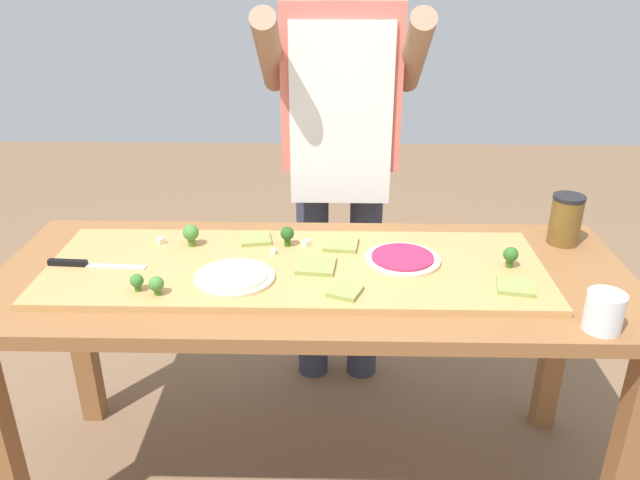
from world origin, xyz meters
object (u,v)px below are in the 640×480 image
Objects in this scene: pizza_whole_cheese_artichoke at (235,277)px; pizza_slice_near_left at (255,239)px; broccoli_floret_front_mid at (156,284)px; sauce_jar at (566,220)px; cook_center at (340,137)px; pizza_slice_far_left at (316,266)px; cheese_crumble_a at (161,241)px; pizza_whole_beet_magenta at (402,259)px; broccoli_floret_center_right at (510,255)px; pizza_slice_center at (345,291)px; pizza_slice_near_right at (341,244)px; flour_cup at (604,314)px; chefs_knife at (83,264)px; broccoli_floret_front_left at (287,234)px; cheese_crumble_b at (274,251)px; broccoli_floret_front_right at (191,233)px; prep_table at (314,304)px; broccoli_floret_back_left at (137,281)px; pizza_slice_far_right at (515,286)px.

pizza_slice_near_left is (0.03, 0.25, -0.00)m from pizza_whole_cheese_artichoke.
broccoli_floret_front_mid is 0.33× the size of sauce_jar.
broccoli_floret_front_mid is 0.91m from cook_center.
cheese_crumble_a reaches higher than pizza_slice_far_left.
broccoli_floret_center_right reaches higher than pizza_whole_beet_magenta.
broccoli_floret_center_right reaches higher than pizza_slice_center.
pizza_slice_near_right is at bearing 36.78° from pizza_whole_cheese_artichoke.
pizza_whole_beet_magenta is 2.23× the size of flour_cup.
sauce_jar is at bearing 9.21° from chefs_knife.
broccoli_floret_front_left is at bearing -0.80° from cheese_crumble_a.
sauce_jar is (0.88, 0.14, 0.05)m from cheese_crumble_b.
broccoli_floret_center_right is 4.22× the size of cheese_crumble_b.
broccoli_floret_front_right is at bearing 160.26° from pizza_slice_far_left.
prep_table is 0.20m from pizza_slice_near_right.
broccoli_floret_front_mid is (-0.19, -0.09, 0.02)m from pizza_whole_cheese_artichoke.
broccoli_floret_front_right is at bearing 26.67° from chefs_knife.
cheese_crumble_b is (-0.12, 0.07, 0.13)m from prep_table.
cheese_crumble_b is (0.53, 0.09, 0.00)m from chefs_knife.
chefs_knife is at bearing -178.86° from broccoli_floret_center_right.
broccoli_floret_front_left reaches higher than broccoli_floret_back_left.
pizza_slice_near_left is at bearing 49.96° from broccoli_floret_back_left.
pizza_whole_cheese_artichoke is at bearing -40.73° from cheese_crumble_a.
pizza_slice_far_right is 1.56× the size of broccoli_floret_center_right.
pizza_slice_near_left is at bearing 167.77° from broccoli_floret_center_right.
pizza_slice_center is at bearing 2.03° from broccoli_floret_front_mid.
sauce_jar is (0.84, 0.08, 0.02)m from broccoli_floret_front_left.
broccoli_floret_front_right is (-0.45, 0.28, 0.03)m from pizza_slice_center.
cheese_crumble_b is at bearing -171.07° from sauce_jar.
prep_table is 1.07× the size of cook_center.
pizza_whole_beet_magenta is at bearing 10.52° from pizza_slice_far_left.
pizza_slice_near_left is at bearing 57.75° from broccoli_floret_front_mid.
pizza_slice_near_left is 4.48× the size of cheese_crumble_a.
prep_table is 0.26m from pizza_whole_cheese_artichoke.
broccoli_floret_front_right is at bearing 73.33° from broccoli_floret_back_left.
broccoli_floret_front_mid is at bearing -158.27° from pizza_slice_far_left.
prep_table is at bearing -164.76° from sauce_jar.
pizza_slice_center is 0.05× the size of cook_center.
cook_center reaches higher than prep_table.
broccoli_floret_back_left is 0.50× the size of flour_cup.
flour_cup reaches higher than broccoli_floret_front_mid.
pizza_slice_center reaches higher than prep_table.
broccoli_floret_center_right is at bearing -10.97° from broccoli_floret_front_left.
prep_table is 23.03× the size of pizza_slice_center.
broccoli_floret_back_left reaches higher than chefs_knife.
cheese_crumble_a is 1.23m from sauce_jar.
broccoli_floret_front_left is (-0.33, 0.10, 0.03)m from pizza_whole_beet_magenta.
prep_table is 0.67m from cook_center.
pizza_slice_far_left is (-0.52, 0.11, 0.00)m from pizza_slice_far_right.
cook_center is at bearing 83.34° from pizza_slice_far_left.
broccoli_floret_front_mid is at bearing -32.02° from chefs_knife.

